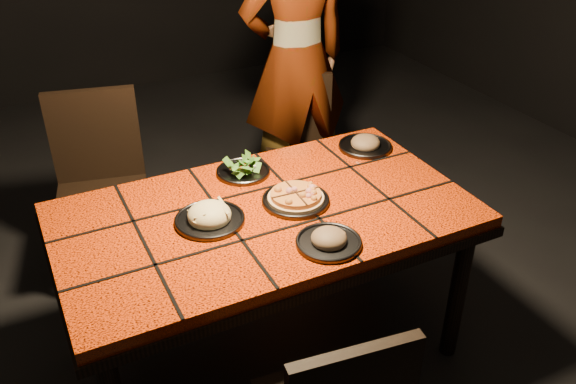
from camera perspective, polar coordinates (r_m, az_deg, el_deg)
name	(u,v)px	position (r m, az deg, el deg)	size (l,w,h in m)	color
room_shell	(261,17)	(2.07, -2.59, 16.05)	(6.04, 7.04, 3.08)	black
dining_table	(265,227)	(2.42, -2.13, -3.26)	(1.62, 0.92, 0.75)	red
chair_far_left	(100,176)	(3.15, -17.16, 1.45)	(0.52, 0.52, 0.96)	black
chair_far_right	(299,140)	(3.51, 1.05, 4.90)	(0.50, 0.50, 0.85)	black
diner	(296,59)	(3.49, 0.73, 12.31)	(0.67, 0.44, 1.83)	brown
plate_pizza	(296,198)	(2.42, 0.73, -0.60)	(0.27, 0.27, 0.04)	#3A3A40
plate_pasta	(209,217)	(2.31, -7.36, -2.31)	(0.27, 0.27, 0.09)	#3A3A40
plate_salad	(243,168)	(2.62, -4.24, 2.23)	(0.23, 0.23, 0.07)	#3A3A40
plate_mushroom_a	(329,240)	(2.18, 3.84, -4.47)	(0.24, 0.24, 0.08)	#3A3A40
plate_mushroom_b	(365,144)	(2.85, 7.24, 4.51)	(0.25, 0.25, 0.08)	#3A3A40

